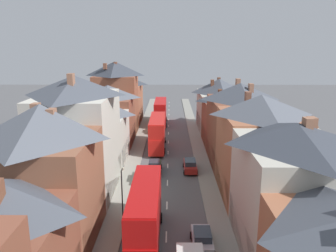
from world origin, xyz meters
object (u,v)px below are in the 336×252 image
(car_near_blue, at_px, (202,238))
(car_mid_white, at_px, (143,174))
(car_parked_right_a, at_px, (190,165))
(street_lamp, at_px, (122,192))
(double_decker_bus_far_approaching, at_px, (145,213))
(car_parked_left_a, at_px, (155,166))
(car_near_silver, at_px, (155,118))
(car_parked_left_b, at_px, (153,128))
(double_decker_bus_lead, at_px, (160,112))
(double_decker_bus_mid_street, at_px, (157,132))

(car_near_blue, height_order, car_mid_white, car_mid_white)
(car_parked_right_a, height_order, street_lamp, street_lamp)
(double_decker_bus_far_approaching, bearing_deg, car_parked_left_a, 89.97)
(car_near_blue, relative_size, car_mid_white, 0.89)
(car_near_silver, distance_m, car_parked_left_b, 9.66)
(car_near_silver, relative_size, car_mid_white, 1.00)
(double_decker_bus_lead, height_order, car_parked_left_b, double_decker_bus_lead)
(double_decker_bus_lead, relative_size, double_decker_bus_far_approaching, 1.00)
(double_decker_bus_far_approaching, xyz_separation_m, car_near_silver, (-1.29, 47.18, -1.97))
(car_near_blue, height_order, car_parked_left_b, car_parked_left_b)
(double_decker_bus_lead, bearing_deg, car_parked_right_a, -79.91)
(car_mid_white, bearing_deg, car_parked_left_a, 65.97)
(car_parked_right_a, bearing_deg, car_parked_left_a, -175.47)
(double_decker_bus_lead, distance_m, car_parked_left_a, 28.06)
(double_decker_bus_mid_street, height_order, car_parked_left_b, double_decker_bus_mid_street)
(car_parked_right_a, bearing_deg, car_parked_left_b, 106.73)
(double_decker_bus_lead, distance_m, double_decker_bus_mid_street, 17.33)
(car_mid_white, distance_m, street_lamp, 10.66)
(car_near_blue, bearing_deg, double_decker_bus_far_approaching, 172.81)
(double_decker_bus_mid_street, distance_m, car_parked_left_b, 10.62)
(car_near_silver, xyz_separation_m, car_mid_white, (0.00, -33.58, -0.02))
(car_mid_white, bearing_deg, car_parked_left_b, 90.00)
(double_decker_bus_lead, bearing_deg, car_near_blue, -83.79)
(double_decker_bus_lead, distance_m, car_parked_right_a, 28.10)
(double_decker_bus_far_approaching, bearing_deg, car_near_blue, -7.19)
(car_near_blue, bearing_deg, double_decker_bus_mid_street, 100.02)
(double_decker_bus_lead, distance_m, car_mid_white, 31.00)
(car_parked_left_a, distance_m, street_lamp, 13.67)
(street_lamp, bearing_deg, double_decker_bus_lead, 86.61)
(double_decker_bus_lead, bearing_deg, street_lamp, -93.39)
(car_parked_right_a, relative_size, street_lamp, 0.81)
(car_near_silver, height_order, car_parked_right_a, car_parked_right_a)
(car_near_silver, relative_size, car_parked_left_a, 1.14)
(double_decker_bus_lead, height_order, double_decker_bus_mid_street, same)
(double_decker_bus_lead, xyz_separation_m, double_decker_bus_far_approaching, (0.00, -44.50, 0.00))
(car_mid_white, bearing_deg, double_decker_bus_lead, 87.61)
(car_near_silver, distance_m, car_parked_right_a, 30.91)
(car_mid_white, bearing_deg, car_parked_right_a, 28.05)
(car_parked_left_b, xyz_separation_m, car_mid_white, (0.00, -23.93, -0.00))
(double_decker_bus_far_approaching, bearing_deg, double_decker_bus_mid_street, 90.00)
(car_near_silver, relative_size, car_parked_right_a, 0.99)
(double_decker_bus_lead, distance_m, double_decker_bus_far_approaching, 44.50)
(double_decker_bus_lead, relative_size, car_parked_left_a, 2.79)
(car_near_blue, bearing_deg, double_decker_bus_lead, 96.21)
(double_decker_bus_far_approaching, xyz_separation_m, car_near_blue, (4.91, -0.62, -2.02))
(car_near_blue, distance_m, car_mid_white, 15.51)
(double_decker_bus_far_approaching, bearing_deg, car_near_silver, 91.57)
(double_decker_bus_mid_street, relative_size, street_lamp, 1.96)
(car_parked_left_b, bearing_deg, car_parked_left_a, -86.46)
(car_parked_left_b, bearing_deg, car_mid_white, -90.00)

